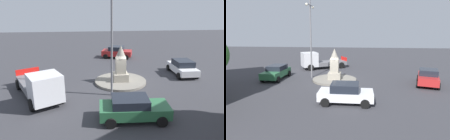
# 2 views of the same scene
# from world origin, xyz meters

# --- Properties ---
(ground_plane) EXTENTS (80.00, 80.00, 0.00)m
(ground_plane) POSITION_xyz_m (0.00, 0.00, 0.00)
(ground_plane) COLOR #38383D
(traffic_island) EXTENTS (4.63, 4.63, 0.20)m
(traffic_island) POSITION_xyz_m (0.00, 0.00, 0.10)
(traffic_island) COLOR gray
(traffic_island) RESTS_ON ground
(monument) EXTENTS (1.30, 1.30, 3.19)m
(monument) POSITION_xyz_m (0.00, 0.00, 1.60)
(monument) COLOR #9E9687
(monument) RESTS_ON traffic_island
(streetlamp) EXTENTS (3.11, 0.28, 8.44)m
(streetlamp) POSITION_xyz_m (1.09, 2.71, 5.01)
(streetlamp) COLOR slate
(streetlamp) RESTS_ON ground
(car_white_waiting) EXTENTS (2.06, 3.99, 1.50)m
(car_white_waiting) POSITION_xyz_m (-6.53, -1.56, 0.78)
(car_white_waiting) COLOR silver
(car_white_waiting) RESTS_ON ground
(car_green_passing) EXTENTS (4.26, 2.15, 1.48)m
(car_green_passing) POSITION_xyz_m (0.19, 6.43, 0.78)
(car_green_passing) COLOR #2D6B42
(car_green_passing) RESTS_ON ground
(car_red_parked_left) EXTENTS (4.21, 2.89, 1.56)m
(car_red_parked_left) POSITION_xyz_m (-0.87, -9.22, 0.80)
(car_red_parked_left) COLOR #B22323
(car_red_parked_left) RESTS_ON ground
(truck_white_parked_right) EXTENTS (4.66, 6.33, 2.29)m
(truck_white_parked_right) POSITION_xyz_m (6.31, 2.99, 1.06)
(truck_white_parked_right) COLOR silver
(truck_white_parked_right) RESTS_ON ground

